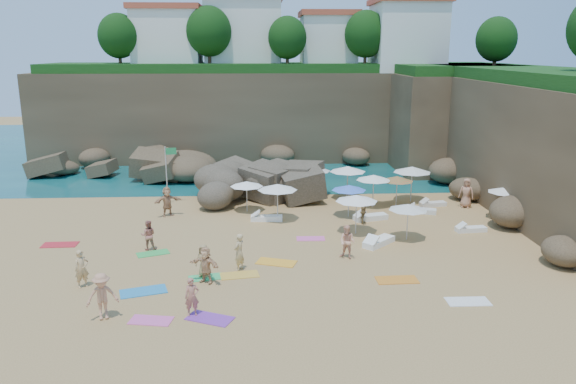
{
  "coord_description": "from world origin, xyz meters",
  "views": [
    {
      "loc": [
        0.34,
        -28.45,
        10.01
      ],
      "look_at": [
        2.0,
        3.0,
        2.0
      ],
      "focal_mm": 35.0,
      "sensor_mm": 36.0,
      "label": 1
    }
  ],
  "objects_px": {
    "person_stand_1": "(148,235)",
    "parasol_1": "(348,169)",
    "lounger_0": "(371,217)",
    "person_stand_4": "(466,193)",
    "parasol_0": "(374,178)",
    "person_stand_3": "(363,211)",
    "person_stand_6": "(239,252)",
    "person_stand_0": "(82,269)",
    "parasol_2": "(315,169)",
    "flag_pole": "(168,168)",
    "person_stand_5": "(167,202)",
    "person_stand_2": "(286,180)",
    "rock_outcrop": "(254,199)"
  },
  "relations": [
    {
      "from": "flag_pole",
      "to": "parasol_1",
      "type": "distance_m",
      "value": 12.03
    },
    {
      "from": "person_stand_1",
      "to": "parasol_1",
      "type": "bearing_deg",
      "value": -146.46
    },
    {
      "from": "person_stand_2",
      "to": "person_stand_5",
      "type": "xyz_separation_m",
      "value": [
        -7.59,
        -5.33,
        -0.03
      ]
    },
    {
      "from": "parasol_2",
      "to": "person_stand_1",
      "type": "xyz_separation_m",
      "value": [
        -9.66,
        -10.83,
        -1.1
      ]
    },
    {
      "from": "person_stand_6",
      "to": "parasol_0",
      "type": "bearing_deg",
      "value": 172.41
    },
    {
      "from": "parasol_1",
      "to": "lounger_0",
      "type": "xyz_separation_m",
      "value": [
        0.68,
        -4.86,
        -1.97
      ]
    },
    {
      "from": "person_stand_2",
      "to": "person_stand_6",
      "type": "distance_m",
      "value": 14.68
    },
    {
      "from": "parasol_1",
      "to": "rock_outcrop",
      "type": "bearing_deg",
      "value": 176.18
    },
    {
      "from": "person_stand_4",
      "to": "lounger_0",
      "type": "bearing_deg",
      "value": -130.21
    },
    {
      "from": "parasol_0",
      "to": "parasol_2",
      "type": "height_order",
      "value": "parasol_0"
    },
    {
      "from": "person_stand_1",
      "to": "person_stand_2",
      "type": "height_order",
      "value": "person_stand_2"
    },
    {
      "from": "flag_pole",
      "to": "person_stand_1",
      "type": "relative_size",
      "value": 2.47
    },
    {
      "from": "flag_pole",
      "to": "person_stand_4",
      "type": "xyz_separation_m",
      "value": [
        19.45,
        -1.87,
        -1.51
      ]
    },
    {
      "from": "person_stand_5",
      "to": "person_stand_1",
      "type": "bearing_deg",
      "value": -118.65
    },
    {
      "from": "person_stand_4",
      "to": "person_stand_5",
      "type": "relative_size",
      "value": 1.04
    },
    {
      "from": "person_stand_6",
      "to": "person_stand_2",
      "type": "bearing_deg",
      "value": -160.19
    },
    {
      "from": "person_stand_0",
      "to": "person_stand_6",
      "type": "distance_m",
      "value": 6.91
    },
    {
      "from": "rock_outcrop",
      "to": "person_stand_4",
      "type": "relative_size",
      "value": 3.7
    },
    {
      "from": "flag_pole",
      "to": "parasol_2",
      "type": "xyz_separation_m",
      "value": [
        9.94,
        1.92,
        -0.59
      ]
    },
    {
      "from": "person_stand_3",
      "to": "person_stand_4",
      "type": "bearing_deg",
      "value": -56.99
    },
    {
      "from": "parasol_1",
      "to": "parasol_2",
      "type": "distance_m",
      "value": 2.53
    },
    {
      "from": "rock_outcrop",
      "to": "person_stand_5",
      "type": "relative_size",
      "value": 3.85
    },
    {
      "from": "person_stand_6",
      "to": "parasol_1",
      "type": "bearing_deg",
      "value": -178.28
    },
    {
      "from": "parasol_1",
      "to": "person_stand_5",
      "type": "relative_size",
      "value": 1.33
    },
    {
      "from": "flag_pole",
      "to": "person_stand_2",
      "type": "relative_size",
      "value": 2.03
    },
    {
      "from": "parasol_2",
      "to": "person_stand_2",
      "type": "xyz_separation_m",
      "value": [
        -2.04,
        0.56,
        -0.93
      ]
    },
    {
      "from": "parasol_2",
      "to": "person_stand_6",
      "type": "distance_m",
      "value": 14.72
    },
    {
      "from": "flag_pole",
      "to": "person_stand_4",
      "type": "bearing_deg",
      "value": -5.49
    },
    {
      "from": "parasol_0",
      "to": "person_stand_6",
      "type": "distance_m",
      "value": 13.47
    },
    {
      "from": "lounger_0",
      "to": "person_stand_2",
      "type": "relative_size",
      "value": 1.08
    },
    {
      "from": "parasol_1",
      "to": "person_stand_4",
      "type": "bearing_deg",
      "value": -17.7
    },
    {
      "from": "person_stand_4",
      "to": "person_stand_6",
      "type": "distance_m",
      "value": 17.59
    },
    {
      "from": "person_stand_6",
      "to": "parasol_2",
      "type": "bearing_deg",
      "value": -168.46
    },
    {
      "from": "parasol_0",
      "to": "person_stand_3",
      "type": "relative_size",
      "value": 1.49
    },
    {
      "from": "parasol_1",
      "to": "parasol_2",
      "type": "xyz_separation_m",
      "value": [
        -2.08,
        1.42,
        -0.25
      ]
    },
    {
      "from": "person_stand_1",
      "to": "lounger_0",
      "type": "bearing_deg",
      "value": -165.03
    },
    {
      "from": "person_stand_2",
      "to": "person_stand_1",
      "type": "bearing_deg",
      "value": 73.11
    },
    {
      "from": "lounger_0",
      "to": "person_stand_3",
      "type": "bearing_deg",
      "value": -144.45
    },
    {
      "from": "parasol_2",
      "to": "person_stand_4",
      "type": "height_order",
      "value": "parasol_2"
    },
    {
      "from": "lounger_0",
      "to": "person_stand_4",
      "type": "relative_size",
      "value": 1.07
    },
    {
      "from": "person_stand_2",
      "to": "person_stand_3",
      "type": "distance_m",
      "value": 8.67
    },
    {
      "from": "rock_outcrop",
      "to": "person_stand_6",
      "type": "xyz_separation_m",
      "value": [
        -0.59,
        -12.84,
        0.88
      ]
    },
    {
      "from": "parasol_0",
      "to": "parasol_2",
      "type": "distance_m",
      "value": 4.83
    },
    {
      "from": "parasol_0",
      "to": "person_stand_3",
      "type": "xyz_separation_m",
      "value": [
        -1.31,
        -3.66,
        -1.21
      ]
    },
    {
      "from": "person_stand_0",
      "to": "person_stand_2",
      "type": "bearing_deg",
      "value": 22.33
    },
    {
      "from": "person_stand_3",
      "to": "person_stand_4",
      "type": "distance_m",
      "value": 8.04
    },
    {
      "from": "person_stand_5",
      "to": "parasol_1",
      "type": "bearing_deg",
      "value": -12.37
    },
    {
      "from": "person_stand_1",
      "to": "person_stand_6",
      "type": "height_order",
      "value": "person_stand_6"
    },
    {
      "from": "flag_pole",
      "to": "parasol_1",
      "type": "relative_size",
      "value": 1.58
    },
    {
      "from": "parasol_0",
      "to": "person_stand_3",
      "type": "height_order",
      "value": "parasol_0"
    }
  ]
}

